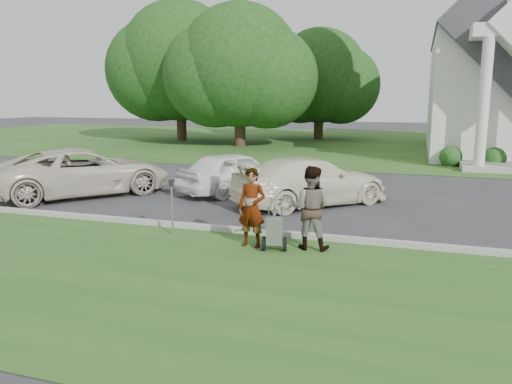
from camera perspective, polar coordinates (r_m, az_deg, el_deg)
The scene contains 14 objects.
ground at distance 12.13m, azimuth -1.49°, elevation -5.51°, with size 120.00×120.00×0.00m, color #333335.
grass_strip at distance 9.50m, azimuth -7.64°, elevation -10.28°, with size 80.00×7.00×0.01m, color #25531C.
church_lawn at distance 38.32m, azimuth 12.17°, elevation 5.49°, with size 80.00×30.00×0.01m, color #25531C.
curb at distance 12.61m, azimuth -0.66°, elevation -4.51°, with size 80.00×0.18×0.15m, color #9E9E93.
tree_left at distance 35.08m, azimuth -1.90°, elevation 13.60°, with size 10.63×8.40×9.71m.
tree_far at distance 40.23m, azimuth -8.71°, elevation 13.96°, with size 11.64×9.20×10.73m.
tree_back at distance 41.73m, azimuth 7.26°, elevation 12.55°, with size 9.61×7.60×8.89m.
striping_cart at distance 11.19m, azimuth 2.11°, elevation -4.58°, with size 0.69×1.17×1.02m.
person_left at distance 11.36m, azimuth -0.48°, elevation -1.88°, with size 0.66×0.44×1.82m, color #999999.
person_right at distance 11.26m, azimuth 6.22°, elevation -1.87°, with size 0.92×0.72×1.89m, color #999999.
parking_meter_near at distance 12.52m, azimuth -9.60°, elevation -0.84°, with size 0.10×0.09×1.44m.
car_a at distance 18.50m, azimuth -19.06°, elevation 2.19°, with size 2.73×5.92×1.65m, color beige.
car_b at distance 17.94m, azimuth -2.42°, elevation 2.28°, with size 1.77×4.39×1.50m, color white.
car_c at distance 16.00m, azimuth 6.23°, elevation 1.24°, with size 2.13×5.25×1.52m, color #F1EECD.
Camera 1 is at (3.90, -10.97, 3.41)m, focal length 35.00 mm.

